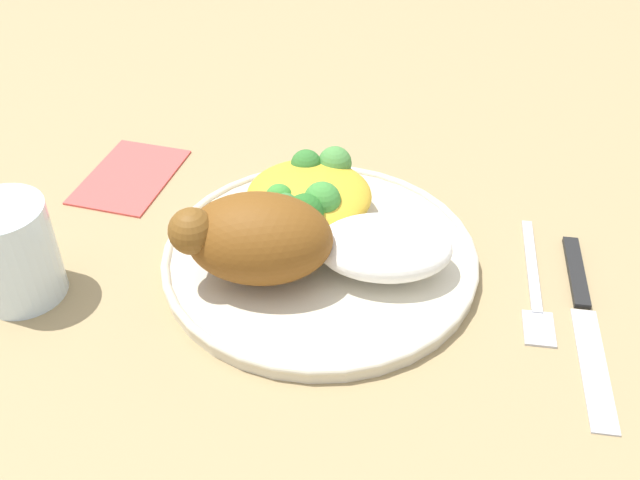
% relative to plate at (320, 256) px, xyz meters
% --- Properties ---
extents(ground_plane, '(2.00, 2.00, 0.00)m').
position_rel_plate_xyz_m(ground_plane, '(0.00, 0.00, -0.01)').
color(ground_plane, '#9A8257').
extents(plate, '(0.25, 0.25, 0.01)m').
position_rel_plate_xyz_m(plate, '(0.00, 0.00, 0.00)').
color(plate, beige).
rests_on(plate, ground_plane).
extents(roasted_chicken, '(0.12, 0.07, 0.07)m').
position_rel_plate_xyz_m(roasted_chicken, '(0.05, 0.03, 0.04)').
color(roasted_chicken, brown).
rests_on(roasted_chicken, plate).
extents(rice_pile, '(0.10, 0.07, 0.04)m').
position_rel_plate_xyz_m(rice_pile, '(-0.05, 0.02, 0.02)').
color(rice_pile, white).
rests_on(rice_pile, plate).
extents(mac_cheese_with_broccoli, '(0.10, 0.10, 0.04)m').
position_rel_plate_xyz_m(mac_cheese_with_broccoli, '(0.01, -0.05, 0.03)').
color(mac_cheese_with_broccoli, gold).
rests_on(mac_cheese_with_broccoli, plate).
extents(fork, '(0.03, 0.14, 0.01)m').
position_rel_plate_xyz_m(fork, '(-0.16, 0.02, -0.00)').
color(fork, '#B2B2B7').
rests_on(fork, ground_plane).
extents(knife, '(0.03, 0.19, 0.01)m').
position_rel_plate_xyz_m(knife, '(-0.20, 0.04, -0.00)').
color(knife, black).
rests_on(knife, ground_plane).
extents(water_glass, '(0.06, 0.06, 0.08)m').
position_rel_plate_xyz_m(water_glass, '(0.22, 0.05, 0.03)').
color(water_glass, silver).
rests_on(water_glass, ground_plane).
extents(napkin, '(0.10, 0.12, 0.00)m').
position_rel_plate_xyz_m(napkin, '(0.18, -0.11, -0.01)').
color(napkin, '#DB4C47').
rests_on(napkin, ground_plane).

